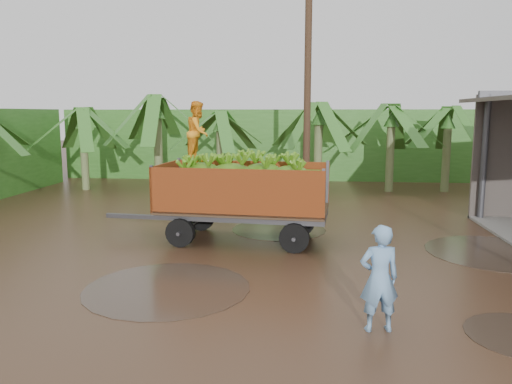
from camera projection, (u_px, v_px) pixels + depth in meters
ground at (321, 268)px, 11.10m from camera, size 100.00×100.00×0.00m
hedge_north at (275, 144)px, 26.74m from camera, size 22.00×3.00×3.60m
banana_trailer at (242, 191)px, 13.34m from camera, size 6.28×2.55×3.74m
man_blue at (379, 278)px, 7.80m from camera, size 0.69×0.51×1.72m
utility_pole at (308, 84)px, 17.06m from camera, size 1.20×0.24×8.66m
banana_plants at (197, 154)px, 19.08m from camera, size 25.32×21.18×4.32m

